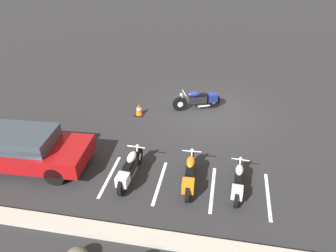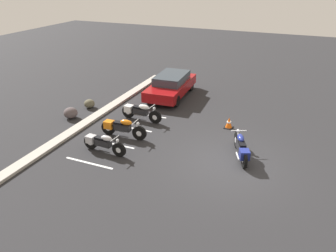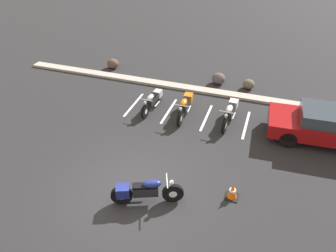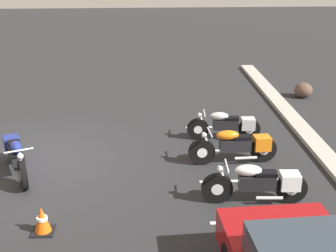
{
  "view_description": "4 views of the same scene",
  "coord_description": "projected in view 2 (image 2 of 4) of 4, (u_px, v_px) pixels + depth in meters",
  "views": [
    {
      "loc": [
        -0.49,
        12.65,
        6.88
      ],
      "look_at": [
        1.37,
        2.71,
        0.8
      ],
      "focal_mm": 35.0,
      "sensor_mm": 36.0,
      "label": 1
    },
    {
      "loc": [
        -10.71,
        -2.03,
        6.62
      ],
      "look_at": [
        0.13,
        2.56,
        1.01
      ],
      "focal_mm": 35.0,
      "sensor_mm": 36.0,
      "label": 2
    },
    {
      "loc": [
        3.43,
        -6.62,
        7.5
      ],
      "look_at": [
        0.2,
        2.86,
        0.65
      ],
      "focal_mm": 35.0,
      "sensor_mm": 36.0,
      "label": 3
    },
    {
      "loc": [
        10.45,
        2.6,
        4.93
      ],
      "look_at": [
        -0.53,
        3.21,
        0.67
      ],
      "focal_mm": 50.0,
      "sensor_mm": 36.0,
      "label": 4
    }
  ],
  "objects": [
    {
      "name": "parked_bike_1",
      "position": [
        121.0,
        127.0,
        14.22
      ],
      "size": [
        0.6,
        2.15,
        0.85
      ],
      "rotation": [
        0.0,
        0.0,
        -1.52
      ],
      "color": "black",
      "rests_on": "ground"
    },
    {
      "name": "concrete_curb",
      "position": [
        76.0,
        129.0,
        14.94
      ],
      "size": [
        18.0,
        0.5,
        0.12
      ],
      "primitive_type": "cube",
      "color": "#A8A399",
      "rests_on": "ground"
    },
    {
      "name": "ground",
      "position": [
        228.0,
        162.0,
        12.47
      ],
      "size": [
        60.0,
        60.0,
        0.0
      ],
      "primitive_type": "plane",
      "color": "#262628"
    },
    {
      "name": "stall_line_2",
      "position": [
        131.0,
        128.0,
        15.2
      ],
      "size": [
        0.1,
        2.1,
        0.0
      ],
      "primitive_type": "cube",
      "color": "white",
      "rests_on": "ground"
    },
    {
      "name": "landscape_rock_0",
      "position": [
        71.0,
        113.0,
        16.1
      ],
      "size": [
        0.89,
        0.89,
        0.55
      ],
      "primitive_type": "ellipsoid",
      "rotation": [
        0.0,
        0.0,
        0.47
      ],
      "color": "#504547",
      "rests_on": "ground"
    },
    {
      "name": "motorcycle_navy_featured",
      "position": [
        241.0,
        147.0,
        12.59
      ],
      "size": [
        2.06,
        1.02,
        0.86
      ],
      "rotation": [
        0.0,
        0.0,
        0.39
      ],
      "color": "black",
      "rests_on": "ground"
    },
    {
      "name": "parked_bike_2",
      "position": [
        139.0,
        111.0,
        15.82
      ],
      "size": [
        0.6,
        2.15,
        0.85
      ],
      "rotation": [
        0.0,
        0.0,
        -1.63
      ],
      "color": "black",
      "rests_on": "ground"
    },
    {
      "name": "landscape_rock_1",
      "position": [
        89.0,
        104.0,
        17.34
      ],
      "size": [
        0.59,
        0.58,
        0.46
      ],
      "primitive_type": "ellipsoid",
      "rotation": [
        0.0,
        0.0,
        1.63
      ],
      "color": "brown",
      "rests_on": "ground"
    },
    {
      "name": "stall_line_1",
      "position": [
        112.0,
        144.0,
        13.82
      ],
      "size": [
        0.1,
        2.1,
        0.0
      ],
      "primitive_type": "cube",
      "color": "white",
      "rests_on": "ground"
    },
    {
      "name": "traffic_cone",
      "position": [
        229.0,
        123.0,
        15.12
      ],
      "size": [
        0.4,
        0.4,
        0.53
      ],
      "color": "black",
      "rests_on": "ground"
    },
    {
      "name": "stall_line_3",
      "position": [
        147.0,
        115.0,
        16.59
      ],
      "size": [
        0.1,
        2.1,
        0.0
      ],
      "primitive_type": "cube",
      "color": "white",
      "rests_on": "ground"
    },
    {
      "name": "stall_line_0",
      "position": [
        89.0,
        163.0,
        12.43
      ],
      "size": [
        0.1,
        2.1,
        0.0
      ],
      "primitive_type": "cube",
      "color": "white",
      "rests_on": "ground"
    },
    {
      "name": "car_red",
      "position": [
        171.0,
        85.0,
        18.75
      ],
      "size": [
        4.39,
        2.03,
        1.29
      ],
      "rotation": [
        0.0,
        0.0,
        3.19
      ],
      "color": "black",
      "rests_on": "ground"
    },
    {
      "name": "parked_bike_0",
      "position": [
        102.0,
        143.0,
        13.02
      ],
      "size": [
        0.56,
        1.98,
        0.78
      ],
      "rotation": [
        0.0,
        0.0,
        -1.63
      ],
      "color": "black",
      "rests_on": "ground"
    }
  ]
}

